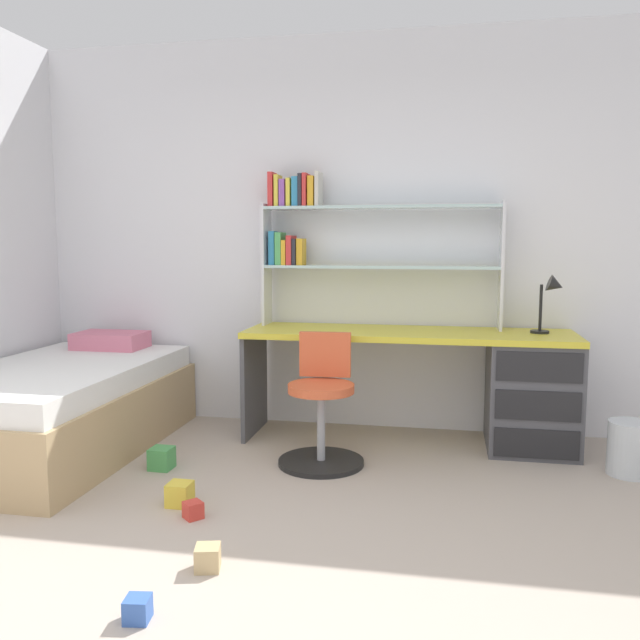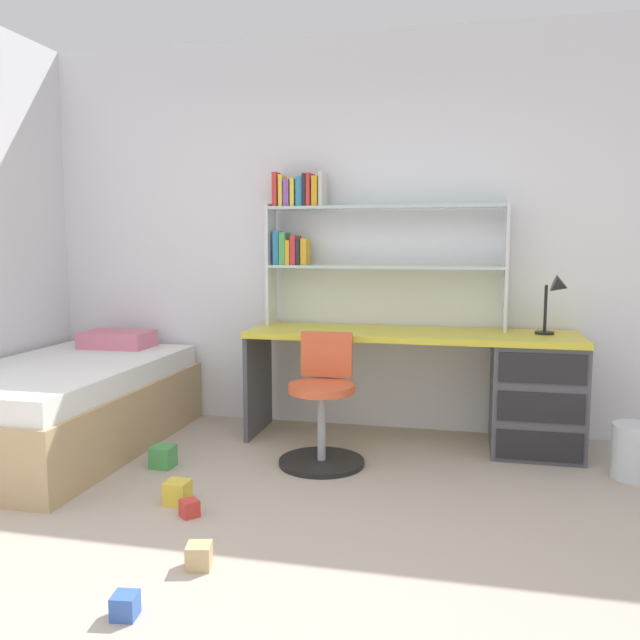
# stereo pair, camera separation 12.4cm
# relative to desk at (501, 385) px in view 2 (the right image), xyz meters

# --- Properties ---
(ground_plane) EXTENTS (5.96, 6.07, 0.02)m
(ground_plane) POSITION_rel_desk_xyz_m (-0.87, -2.20, -0.43)
(ground_plane) COLOR #B2A393
(room_shell) EXTENTS (5.96, 6.07, 2.79)m
(room_shell) POSITION_rel_desk_xyz_m (-2.14, -0.93, 0.97)
(room_shell) COLOR silver
(room_shell) RESTS_ON ground_plane
(desk) EXTENTS (2.17, 0.62, 0.75)m
(desk) POSITION_rel_desk_xyz_m (0.00, 0.00, 0.00)
(desk) COLOR gold
(desk) RESTS_ON ground_plane
(bookshelf_hutch) EXTENTS (1.65, 0.22, 1.07)m
(bookshelf_hutch) POSITION_rel_desk_xyz_m (-1.07, 0.19, 0.98)
(bookshelf_hutch) COLOR silver
(bookshelf_hutch) RESTS_ON desk
(desk_lamp) EXTENTS (0.20, 0.17, 0.38)m
(desk_lamp) POSITION_rel_desk_xyz_m (0.32, 0.03, 0.58)
(desk_lamp) COLOR black
(desk_lamp) RESTS_ON desk
(swivel_chair) EXTENTS (0.52, 0.52, 0.79)m
(swivel_chair) POSITION_rel_desk_xyz_m (-1.07, -0.54, -0.11)
(swivel_chair) COLOR black
(swivel_chair) RESTS_ON ground_plane
(bed_platform) EXTENTS (1.11, 1.90, 0.68)m
(bed_platform) POSITION_rel_desk_xyz_m (-2.78, -0.63, -0.14)
(bed_platform) COLOR tan
(bed_platform) RESTS_ON ground_plane
(waste_bin) EXTENTS (0.25, 0.25, 0.31)m
(waste_bin) POSITION_rel_desk_xyz_m (0.72, -0.41, -0.27)
(waste_bin) COLOR silver
(waste_bin) RESTS_ON ground_plane
(toy_block_natural_0) EXTENTS (0.12, 0.12, 0.10)m
(toy_block_natural_0) POSITION_rel_desk_xyz_m (-1.28, -1.92, -0.37)
(toy_block_natural_0) COLOR tan
(toy_block_natural_0) RESTS_ON ground_plane
(toy_block_red_1) EXTENTS (0.12, 0.12, 0.08)m
(toy_block_red_1) POSITION_rel_desk_xyz_m (-1.53, -1.46, -0.38)
(toy_block_red_1) COLOR red
(toy_block_red_1) RESTS_ON ground_plane
(toy_block_blue_2) EXTENTS (0.10, 0.10, 0.09)m
(toy_block_blue_2) POSITION_rel_desk_xyz_m (-1.40, -2.32, -0.38)
(toy_block_blue_2) COLOR #3860B7
(toy_block_blue_2) RESTS_ON ground_plane
(toy_block_yellow_3) EXTENTS (0.12, 0.12, 0.12)m
(toy_block_yellow_3) POSITION_rel_desk_xyz_m (-1.66, -1.32, -0.36)
(toy_block_yellow_3) COLOR gold
(toy_block_yellow_3) RESTS_ON ground_plane
(toy_block_green_4) EXTENTS (0.13, 0.13, 0.13)m
(toy_block_green_4) POSITION_rel_desk_xyz_m (-1.98, -0.83, -0.36)
(toy_block_green_4) COLOR #479E51
(toy_block_green_4) RESTS_ON ground_plane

